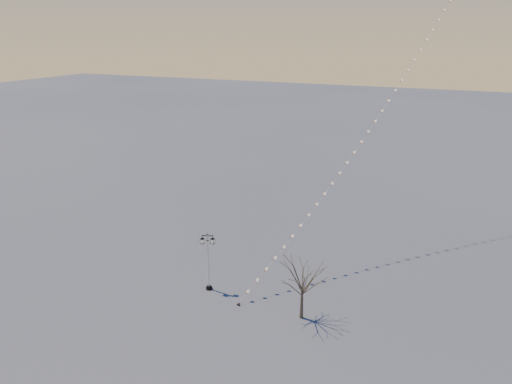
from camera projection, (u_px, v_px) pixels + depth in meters
The scene contains 4 objects.
ground at pixel (219, 312), 34.75m from camera, with size 300.00×300.00×0.00m, color #545555.
street_lamp at pixel (208, 259), 37.01m from camera, with size 1.11×0.70×4.61m.
bare_tree at pixel (302, 281), 33.18m from camera, with size 2.43×2.43×4.04m.
kite_train at pixel (380, 95), 42.28m from camera, with size 12.97×31.43×27.33m.
Camera 1 is at (14.81, -26.60, 18.94)m, focal length 34.60 mm.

